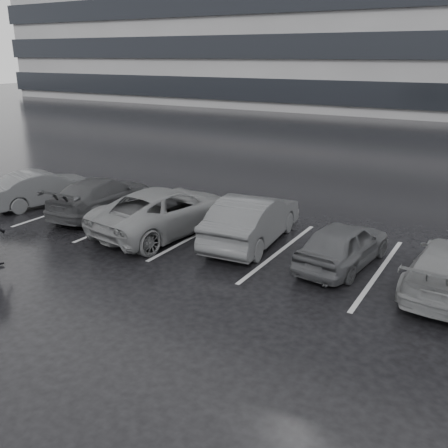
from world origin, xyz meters
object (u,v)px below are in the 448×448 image
object	(u,v)px
car_west_b	(166,210)
car_west_d	(43,188)
car_main	(343,244)
car_west_c	(103,196)
car_west_a	(252,219)

from	to	relation	value
car_west_b	car_west_d	xyz separation A→B (m)	(-5.78, 0.10, -0.07)
car_west_b	car_west_d	bearing A→B (deg)	6.74
car_main	car_west_d	size ratio (longest dim) A/B	0.92
car_west_b	car_west_c	world-z (taller)	car_west_b
car_west_a	car_west_d	size ratio (longest dim) A/B	1.14
car_west_b	car_west_c	xyz separation A→B (m)	(-3.07, 0.40, -0.07)
car_west_b	car_west_a	bearing A→B (deg)	-161.60
car_west_a	car_west_d	distance (m)	8.55
car_west_d	car_main	bearing A→B (deg)	-163.35
car_main	car_west_a	xyz separation A→B (m)	(-2.86, 0.33, 0.11)
car_west_a	car_west_c	xyz separation A→B (m)	(-5.82, -0.12, -0.08)
car_main	car_west_a	distance (m)	2.88
car_west_c	car_west_d	size ratio (longest dim) A/B	1.14
car_main	car_west_a	bearing A→B (deg)	-0.15
car_west_c	car_west_d	distance (m)	2.73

